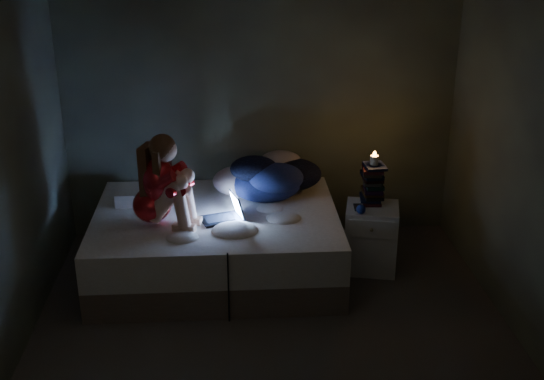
{
  "coord_description": "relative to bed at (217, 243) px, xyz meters",
  "views": [
    {
      "loc": [
        -0.28,
        -4.2,
        2.94
      ],
      "look_at": [
        0.05,
        1.0,
        0.8
      ],
      "focal_mm": 45.31,
      "sensor_mm": 36.0,
      "label": 1
    }
  ],
  "objects": [
    {
      "name": "woman",
      "position": [
        -0.51,
        -0.18,
        0.67
      ],
      "size": [
        0.55,
        0.44,
        0.77
      ],
      "primitive_type": null,
      "rotation": [
        0.0,
        0.0,
        -0.3
      ],
      "color": "maroon",
      "rests_on": "bed"
    },
    {
      "name": "candle",
      "position": [
        1.35,
        0.08,
        0.68
      ],
      "size": [
        0.07,
        0.07,
        0.08
      ],
      "primitive_type": "cylinder",
      "color": "beige",
      "rests_on": "book_stack"
    },
    {
      "name": "laptop",
      "position": [
        0.05,
        -0.16,
        0.4
      ],
      "size": [
        0.39,
        0.32,
        0.23
      ],
      "primitive_type": null,
      "rotation": [
        0.0,
        0.0,
        0.31
      ],
      "color": "black",
      "rests_on": "bed"
    },
    {
      "name": "pillow",
      "position": [
        -0.66,
        0.28,
        0.34
      ],
      "size": [
        0.4,
        0.28,
        0.11
      ],
      "primitive_type": "cube",
      "color": "white",
      "rests_on": "bed"
    },
    {
      "name": "blue_orb",
      "position": [
        1.24,
        -0.18,
        0.35
      ],
      "size": [
        0.08,
        0.08,
        0.08
      ],
      "primitive_type": "sphere",
      "color": "navy",
      "rests_on": "nightstand"
    },
    {
      "name": "nightstand",
      "position": [
        1.34,
        -0.02,
        0.01
      ],
      "size": [
        0.51,
        0.48,
        0.59
      ],
      "primitive_type": "cube",
      "rotation": [
        0.0,
        0.0,
        -0.21
      ],
      "color": "silver",
      "rests_on": "ground"
    },
    {
      "name": "wall_right",
      "position": [
        2.23,
        -1.1,
        1.02
      ],
      "size": [
        0.02,
        3.8,
        2.6
      ],
      "primitive_type": "cube",
      "color": "#333430",
      "rests_on": "ground"
    },
    {
      "name": "clothes_pile",
      "position": [
        0.44,
        0.33,
        0.49
      ],
      "size": [
        0.76,
        0.64,
        0.41
      ],
      "primitive_type": null,
      "rotation": [
        0.0,
        0.0,
        0.14
      ],
      "color": "#0F2141",
      "rests_on": "bed"
    },
    {
      "name": "bed",
      "position": [
        0.0,
        0.0,
        0.0
      ],
      "size": [
        2.05,
        1.54,
        0.56
      ],
      "primitive_type": null,
      "color": "beige",
      "rests_on": "ground"
    },
    {
      "name": "phone",
      "position": [
        1.21,
        -0.06,
        0.31
      ],
      "size": [
        0.09,
        0.15,
        0.01
      ],
      "primitive_type": "cube",
      "rotation": [
        0.0,
        0.0,
        0.14
      ],
      "color": "black",
      "rests_on": "nightstand"
    },
    {
      "name": "floor",
      "position": [
        0.42,
        -1.1,
        -0.29
      ],
      "size": [
        3.6,
        3.8,
        0.02
      ],
      "primitive_type": "cube",
      "color": "#47413C",
      "rests_on": "ground"
    },
    {
      "name": "wall_front",
      "position": [
        0.42,
        -3.01,
        1.02
      ],
      "size": [
        3.6,
        0.02,
        2.6
      ],
      "primitive_type": "cube",
      "color": "#333430",
      "rests_on": "ground"
    },
    {
      "name": "book_stack",
      "position": [
        1.35,
        0.08,
        0.47
      ],
      "size": [
        0.19,
        0.25,
        0.33
      ],
      "primitive_type": null,
      "color": "black",
      "rests_on": "nightstand"
    },
    {
      "name": "wall_back",
      "position": [
        0.42,
        0.81,
        1.02
      ],
      "size": [
        3.6,
        0.02,
        2.6
      ],
      "primitive_type": "cube",
      "color": "#333430",
      "rests_on": "ground"
    }
  ]
}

